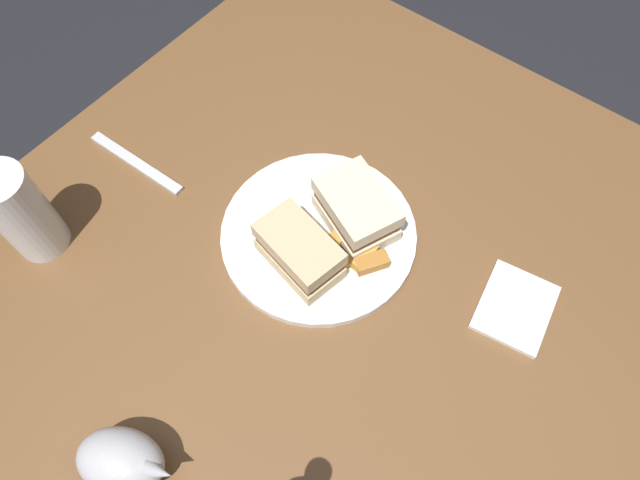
{
  "coord_description": "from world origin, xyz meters",
  "views": [
    {
      "loc": [
        -0.28,
        -0.22,
        1.46
      ],
      "look_at": [
        0.02,
        0.02,
        0.78
      ],
      "focal_mm": 31.93,
      "sensor_mm": 36.0,
      "label": 1
    }
  ],
  "objects_px": {
    "sandwich_half_left": "(299,252)",
    "gravy_boat": "(122,461)",
    "napkin": "(515,307)",
    "sandwich_half_right": "(356,209)",
    "pint_glass": "(25,217)",
    "plate": "(319,234)",
    "fork": "(136,163)"
  },
  "relations": [
    {
      "from": "gravy_boat",
      "to": "sandwich_half_left",
      "type": "bearing_deg",
      "value": 1.68
    },
    {
      "from": "pint_glass",
      "to": "fork",
      "type": "bearing_deg",
      "value": -1.47
    },
    {
      "from": "sandwich_half_left",
      "to": "pint_glass",
      "type": "bearing_deg",
      "value": 121.41
    },
    {
      "from": "sandwich_half_left",
      "to": "napkin",
      "type": "height_order",
      "value": "sandwich_half_left"
    },
    {
      "from": "sandwich_half_right",
      "to": "fork",
      "type": "relative_size",
      "value": 0.75
    },
    {
      "from": "plate",
      "to": "pint_glass",
      "type": "relative_size",
      "value": 1.86
    },
    {
      "from": "plate",
      "to": "napkin",
      "type": "bearing_deg",
      "value": -74.8
    },
    {
      "from": "pint_glass",
      "to": "plate",
      "type": "bearing_deg",
      "value": -51.11
    },
    {
      "from": "plate",
      "to": "sandwich_half_left",
      "type": "height_order",
      "value": "sandwich_half_left"
    },
    {
      "from": "sandwich_half_left",
      "to": "gravy_boat",
      "type": "bearing_deg",
      "value": -178.32
    },
    {
      "from": "sandwich_half_left",
      "to": "sandwich_half_right",
      "type": "xyz_separation_m",
      "value": [
        0.1,
        -0.02,
        -0.0
      ]
    },
    {
      "from": "sandwich_half_left",
      "to": "pint_glass",
      "type": "height_order",
      "value": "pint_glass"
    },
    {
      "from": "gravy_boat",
      "to": "fork",
      "type": "xyz_separation_m",
      "value": [
        0.3,
        0.32,
        -0.04
      ]
    },
    {
      "from": "gravy_boat",
      "to": "pint_glass",
      "type": "bearing_deg",
      "value": 67.87
    },
    {
      "from": "pint_glass",
      "to": "fork",
      "type": "xyz_separation_m",
      "value": [
        0.17,
        -0.0,
        -0.06
      ]
    },
    {
      "from": "sandwich_half_left",
      "to": "gravy_boat",
      "type": "distance_m",
      "value": 0.32
    },
    {
      "from": "sandwich_half_right",
      "to": "sandwich_half_left",
      "type": "bearing_deg",
      "value": 168.75
    },
    {
      "from": "sandwich_half_left",
      "to": "napkin",
      "type": "xyz_separation_m",
      "value": [
        0.13,
        -0.26,
        -0.04
      ]
    },
    {
      "from": "gravy_boat",
      "to": "fork",
      "type": "relative_size",
      "value": 0.68
    },
    {
      "from": "sandwich_half_left",
      "to": "sandwich_half_right",
      "type": "relative_size",
      "value": 0.93
    },
    {
      "from": "napkin",
      "to": "sandwich_half_left",
      "type": "bearing_deg",
      "value": 115.83
    },
    {
      "from": "pint_glass",
      "to": "gravy_boat",
      "type": "relative_size",
      "value": 1.21
    },
    {
      "from": "sandwich_half_right",
      "to": "gravy_boat",
      "type": "distance_m",
      "value": 0.42
    },
    {
      "from": "sandwich_half_left",
      "to": "sandwich_half_right",
      "type": "bearing_deg",
      "value": -11.25
    },
    {
      "from": "pint_glass",
      "to": "sandwich_half_left",
      "type": "bearing_deg",
      "value": -58.59
    },
    {
      "from": "sandwich_half_left",
      "to": "gravy_boat",
      "type": "height_order",
      "value": "sandwich_half_left"
    },
    {
      "from": "fork",
      "to": "napkin",
      "type": "bearing_deg",
      "value": -167.84
    },
    {
      "from": "sandwich_half_left",
      "to": "gravy_boat",
      "type": "relative_size",
      "value": 1.03
    },
    {
      "from": "sandwich_half_right",
      "to": "pint_glass",
      "type": "bearing_deg",
      "value": 131.09
    },
    {
      "from": "sandwich_half_right",
      "to": "gravy_boat",
      "type": "relative_size",
      "value": 1.11
    },
    {
      "from": "plate",
      "to": "napkin",
      "type": "relative_size",
      "value": 2.51
    },
    {
      "from": "sandwich_half_left",
      "to": "fork",
      "type": "distance_m",
      "value": 0.31
    }
  ]
}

